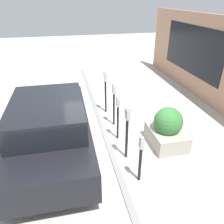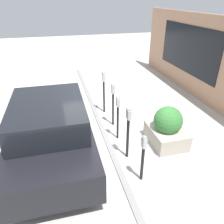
# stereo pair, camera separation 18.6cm
# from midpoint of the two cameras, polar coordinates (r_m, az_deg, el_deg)

# --- Properties ---
(ground_plane) EXTENTS (40.00, 40.00, 0.00)m
(ground_plane) POSITION_cam_midpoint_polar(r_m,az_deg,el_deg) (6.78, 0.05, -7.13)
(ground_plane) COLOR beige
(curb_strip) EXTENTS (14.53, 0.16, 0.04)m
(curb_strip) POSITION_cam_midpoint_polar(r_m,az_deg,el_deg) (6.76, -0.61, -7.08)
(curb_strip) COLOR gray
(curb_strip) RESTS_ON ground_plane
(parking_meter_nearest) EXTENTS (0.14, 0.12, 1.26)m
(parking_meter_nearest) POSITION_cam_midpoint_polar(r_m,az_deg,el_deg) (5.02, 8.62, -10.61)
(parking_meter_nearest) COLOR black
(parking_meter_nearest) RESTS_ON ground_plane
(parking_meter_second) EXTENTS (0.19, 0.16, 1.53)m
(parking_meter_second) POSITION_cam_midpoint_polar(r_m,az_deg,el_deg) (5.54, 4.96, -3.19)
(parking_meter_second) COLOR black
(parking_meter_second) RESTS_ON ground_plane
(parking_meter_middle) EXTENTS (0.15, 0.13, 1.42)m
(parking_meter_middle) POSITION_cam_midpoint_polar(r_m,az_deg,el_deg) (6.34, 2.40, 0.32)
(parking_meter_middle) COLOR black
(parking_meter_middle) RESTS_ON ground_plane
(parking_meter_fourth) EXTENTS (0.16, 0.14, 1.50)m
(parking_meter_fourth) POSITION_cam_midpoint_polar(r_m,az_deg,el_deg) (7.04, 1.27, 3.84)
(parking_meter_fourth) COLOR black
(parking_meter_fourth) RESTS_ON ground_plane
(parking_meter_farthest) EXTENTS (0.17, 0.15, 1.60)m
(parking_meter_farthest) POSITION_cam_midpoint_polar(r_m,az_deg,el_deg) (7.88, -1.04, 7.19)
(parking_meter_farthest) COLOR black
(parking_meter_farthest) RESTS_ON ground_plane
(planter_box) EXTENTS (1.23, 0.94, 1.17)m
(planter_box) POSITION_cam_midpoint_polar(r_m,az_deg,el_deg) (6.55, 15.01, -4.36)
(planter_box) COLOR #B2A899
(planter_box) RESTS_ON ground_plane
(parked_car_front) EXTENTS (4.56, 2.08, 1.65)m
(parked_car_front) POSITION_cam_midpoint_polar(r_m,az_deg,el_deg) (5.99, -14.96, -3.88)
(parked_car_front) COLOR black
(parked_car_front) RESTS_ON ground_plane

